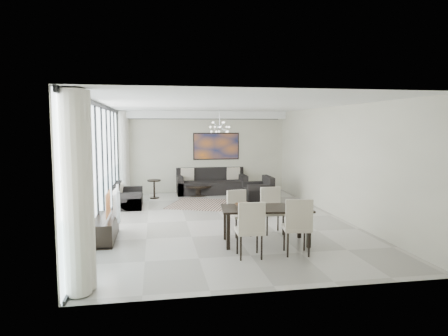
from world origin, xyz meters
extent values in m
cube|color=#A8A39B|center=(0.00, 0.00, 0.01)|extent=(6.00, 9.00, 0.02)
cube|color=white|center=(0.00, 0.00, 2.89)|extent=(6.00, 9.00, 0.02)
cube|color=beige|center=(0.00, 4.49, 1.45)|extent=(6.00, 0.02, 2.90)
cube|color=beige|center=(0.00, -4.49, 1.45)|extent=(6.00, 0.02, 2.90)
cube|color=beige|center=(2.99, 0.00, 1.45)|extent=(0.02, 9.00, 2.90)
cube|color=silver|center=(-2.98, 0.00, 1.45)|extent=(0.01, 8.95, 2.85)
cube|color=black|center=(-2.94, 0.00, 2.85)|extent=(0.04, 8.95, 0.10)
cube|color=black|center=(-2.94, 0.00, 0.03)|extent=(0.04, 8.95, 0.06)
cube|color=black|center=(-2.94, -4.00, 1.45)|extent=(0.04, 0.05, 2.88)
cube|color=black|center=(-2.94, -3.00, 1.45)|extent=(0.04, 0.05, 2.88)
cube|color=black|center=(-2.94, -2.00, 1.45)|extent=(0.04, 0.05, 2.88)
cube|color=black|center=(-2.94, -1.00, 1.45)|extent=(0.04, 0.05, 2.88)
cube|color=black|center=(-2.94, 0.00, 1.45)|extent=(0.04, 0.05, 2.88)
cube|color=black|center=(-2.94, 1.00, 1.45)|extent=(0.04, 0.05, 2.88)
cube|color=black|center=(-2.94, 2.00, 1.45)|extent=(0.04, 0.05, 2.88)
cube|color=black|center=(-2.94, 3.00, 1.45)|extent=(0.04, 0.05, 2.88)
cube|color=black|center=(-2.94, 4.00, 1.45)|extent=(0.04, 0.05, 2.88)
cylinder|color=white|center=(-2.80, -4.15, 1.45)|extent=(0.36, 0.36, 2.85)
cylinder|color=white|center=(-2.80, 4.15, 1.45)|extent=(0.36, 0.36, 2.85)
cube|color=white|center=(0.00, 4.30, 2.77)|extent=(5.98, 0.40, 0.26)
cube|color=#C5651B|center=(0.50, 4.47, 1.65)|extent=(1.68, 0.04, 0.98)
cylinder|color=silver|center=(0.30, 2.50, 2.62)|extent=(0.02, 0.02, 0.55)
sphere|color=silver|center=(0.30, 2.50, 2.35)|extent=(0.12, 0.12, 0.12)
cube|color=black|center=(-0.07, 2.00, 0.01)|extent=(2.86, 2.57, 0.01)
cylinder|color=black|center=(-0.27, 3.72, 0.33)|extent=(0.99, 0.99, 0.04)
cylinder|color=black|center=(-0.27, 3.72, 0.15)|extent=(0.43, 0.43, 0.31)
cylinder|color=black|center=(-0.27, 3.72, 0.01)|extent=(0.69, 0.69, 0.03)
imported|color=brown|center=(-0.27, 3.70, 0.38)|extent=(0.26, 0.26, 0.07)
cube|color=black|center=(0.26, 4.02, 0.22)|extent=(2.44, 1.00, 0.44)
cube|color=black|center=(0.26, 4.42, 0.67)|extent=(2.44, 0.20, 0.44)
cube|color=black|center=(-0.86, 4.02, 0.32)|extent=(0.20, 1.00, 0.64)
cube|color=black|center=(1.38, 4.02, 0.32)|extent=(0.20, 1.00, 0.64)
cube|color=black|center=(-2.50, 2.13, 0.18)|extent=(0.79, 1.41, 0.35)
cube|color=black|center=(-2.82, 2.13, 0.53)|extent=(0.16, 1.41, 0.35)
cube|color=black|center=(-2.50, 1.50, 0.26)|extent=(0.79, 0.16, 0.51)
cube|color=black|center=(-2.50, 2.75, 0.26)|extent=(0.79, 0.16, 0.51)
cube|color=black|center=(1.55, 2.49, 0.19)|extent=(0.87, 0.92, 0.38)
cube|color=black|center=(1.90, 2.49, 0.58)|extent=(0.18, 0.91, 0.38)
cube|color=black|center=(1.55, 2.86, 0.28)|extent=(0.87, 0.18, 0.56)
cube|color=black|center=(1.55, 2.12, 0.28)|extent=(0.87, 0.18, 0.56)
cylinder|color=black|center=(-1.75, 3.40, 0.59)|extent=(0.45, 0.45, 0.04)
cylinder|color=black|center=(-1.75, 3.40, 0.29)|extent=(0.06, 0.06, 0.56)
cylinder|color=black|center=(-1.75, 3.40, 0.02)|extent=(0.31, 0.31, 0.03)
cube|color=black|center=(-2.76, -1.34, 0.23)|extent=(0.42, 1.49, 0.47)
imported|color=gray|center=(-2.60, -1.32, 0.78)|extent=(0.25, 1.09, 0.62)
cube|color=black|center=(0.48, -2.18, 0.72)|extent=(1.86, 1.06, 0.04)
cube|color=black|center=(-0.34, -2.45, 0.35)|extent=(0.07, 0.07, 0.70)
cube|color=black|center=(-0.28, -1.76, 0.35)|extent=(0.07, 0.07, 0.70)
cube|color=black|center=(1.24, -2.60, 0.35)|extent=(0.07, 0.07, 0.70)
cube|color=black|center=(1.30, -1.91, 0.35)|extent=(0.07, 0.07, 0.70)
cube|color=#C0B69F|center=(-0.04, -2.94, 0.48)|extent=(0.50, 0.50, 0.06)
cube|color=#C0B69F|center=(-0.05, -3.15, 0.75)|extent=(0.48, 0.07, 0.59)
cylinder|color=black|center=(-0.22, -2.75, 0.22)|extent=(0.04, 0.04, 0.45)
cylinder|color=black|center=(0.14, -3.14, 0.22)|extent=(0.04, 0.04, 0.45)
cube|color=#C0B69F|center=(0.86, -2.93, 0.49)|extent=(0.56, 0.56, 0.06)
cube|color=#C0B69F|center=(0.83, -3.14, 0.77)|extent=(0.49, 0.13, 0.60)
cylinder|color=black|center=(0.70, -2.71, 0.23)|extent=(0.04, 0.04, 0.46)
cylinder|color=black|center=(1.02, -3.15, 0.23)|extent=(0.04, 0.04, 0.46)
cube|color=#C0B69F|center=(0.10, -1.51, 0.45)|extent=(0.54, 0.54, 0.06)
cube|color=#C0B69F|center=(0.05, -1.32, 0.70)|extent=(0.45, 0.15, 0.55)
cylinder|color=black|center=(0.31, -1.64, 0.21)|extent=(0.04, 0.04, 0.42)
cylinder|color=black|center=(-0.12, -1.38, 0.21)|extent=(0.04, 0.04, 0.42)
cube|color=#C0B69F|center=(0.85, -1.45, 0.46)|extent=(0.47, 0.47, 0.06)
cube|color=#C0B69F|center=(0.85, -1.25, 0.73)|extent=(0.46, 0.05, 0.56)
cylinder|color=black|center=(1.03, -1.63, 0.22)|extent=(0.04, 0.04, 0.43)
cylinder|color=black|center=(0.67, -1.27, 0.22)|extent=(0.04, 0.04, 0.43)
imported|color=brown|center=(0.02, -2.14, 0.79)|extent=(0.37, 0.37, 0.08)
camera|label=1|loc=(-1.72, -9.84, 2.38)|focal=32.00mm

